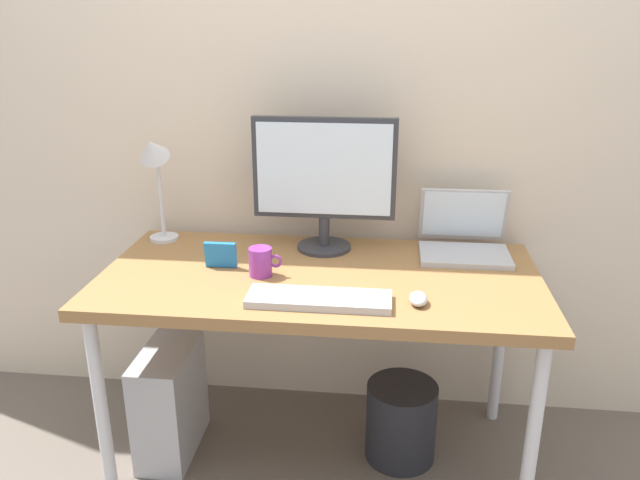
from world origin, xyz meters
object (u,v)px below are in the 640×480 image
at_px(desk, 320,290).
at_px(desk_lamp, 155,165).
at_px(photo_frame, 221,255).
at_px(mouse, 418,299).
at_px(keyboard, 319,299).
at_px(wastebasket, 401,421).
at_px(computer_tower, 170,401).
at_px(monitor, 324,177).
at_px(coffee_mug, 261,262).
at_px(laptop, 464,238).

relative_size(desk, desk_lamp, 3.46).
height_order(desk_lamp, photo_frame, desk_lamp).
bearing_deg(photo_frame, desk_lamp, 142.63).
height_order(desk, mouse, mouse).
bearing_deg(mouse, photo_frame, 162.12).
height_order(keyboard, photo_frame, photo_frame).
relative_size(photo_frame, wastebasket, 0.37).
height_order(mouse, wastebasket, mouse).
bearing_deg(computer_tower, monitor, 25.51).
distance_m(mouse, wastebasket, 0.65).
distance_m(desk, desk_lamp, 0.78).
distance_m(mouse, photo_frame, 0.70).
relative_size(desk_lamp, photo_frame, 3.90).
xyz_separation_m(desk_lamp, mouse, (0.97, -0.44, -0.29)).
xyz_separation_m(desk, photo_frame, (-0.35, 0.01, 0.11)).
relative_size(mouse, wastebasket, 0.30).
bearing_deg(wastebasket, keyboard, -137.04).
distance_m(keyboard, wastebasket, 0.71).
xyz_separation_m(keyboard, computer_tower, (-0.59, 0.20, -0.54)).
relative_size(coffee_mug, photo_frame, 1.02).
xyz_separation_m(monitor, wastebasket, (0.31, -0.21, -0.87)).
bearing_deg(desk_lamp, mouse, -24.60).
xyz_separation_m(desk, keyboard, (0.02, -0.23, 0.07)).
relative_size(desk_lamp, coffee_mug, 3.81).
relative_size(monitor, coffee_mug, 4.60).
distance_m(photo_frame, computer_tower, 0.62).
distance_m(desk_lamp, wastebasket, 1.32).
bearing_deg(monitor, laptop, 2.07).
relative_size(laptop, wastebasket, 1.07).
height_order(monitor, photo_frame, monitor).
bearing_deg(wastebasket, desk_lamp, 167.43).
bearing_deg(desk, photo_frame, 178.05).
bearing_deg(coffee_mug, desk, 11.99).
bearing_deg(laptop, computer_tower, -165.19).
relative_size(desk, computer_tower, 3.53).
distance_m(mouse, coffee_mug, 0.54).
height_order(desk_lamp, coffee_mug, desk_lamp).
bearing_deg(computer_tower, photo_frame, 9.77).
height_order(laptop, computer_tower, laptop).
height_order(coffee_mug, wastebasket, coffee_mug).
relative_size(monitor, laptop, 1.62).
xyz_separation_m(computer_tower, wastebasket, (0.86, 0.05, -0.06)).
relative_size(computer_tower, wastebasket, 1.40).
bearing_deg(mouse, monitor, 127.15).
xyz_separation_m(laptop, mouse, (-0.18, -0.46, -0.04)).
distance_m(laptop, desk_lamp, 1.17).
height_order(desk, monitor, monitor).
height_order(computer_tower, wastebasket, computer_tower).
xyz_separation_m(laptop, desk_lamp, (-1.14, -0.02, 0.24)).
distance_m(laptop, wastebasket, 0.72).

